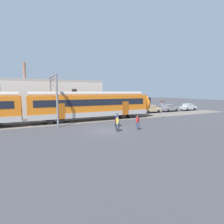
# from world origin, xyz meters

# --- Properties ---
(ground_plane) EXTENTS (160.00, 160.00, 0.00)m
(ground_plane) POSITION_xyz_m (0.00, 0.00, 0.00)
(ground_plane) COLOR #38383D
(track_bed) EXTENTS (80.00, 4.40, 0.01)m
(track_bed) POSITION_xyz_m (-9.99, 7.43, 0.01)
(track_bed) COLOR #605951
(track_bed) RESTS_ON ground
(commuter_train) EXTENTS (38.05, 3.07, 4.73)m
(commuter_train) POSITION_xyz_m (-7.50, 7.43, 2.25)
(commuter_train) COLOR #B2ADA8
(commuter_train) RESTS_ON ground
(pedestrian_yellow) EXTENTS (0.57, 0.66, 1.67)m
(pedestrian_yellow) POSITION_xyz_m (0.91, -1.03, 0.99)
(pedestrian_yellow) COLOR #28282D
(pedestrian_yellow) RESTS_ON ground
(pedestrian_navy) EXTENTS (0.58, 0.65, 1.67)m
(pedestrian_navy) POSITION_xyz_m (2.21, 1.49, 0.99)
(pedestrian_navy) COLOR navy
(pedestrian_navy) RESTS_ON ground
(pedestrian_red) EXTENTS (0.48, 0.71, 1.67)m
(pedestrian_red) POSITION_xyz_m (3.43, -1.27, 0.96)
(pedestrian_red) COLOR navy
(pedestrian_red) RESTS_ON ground
(parked_car_tan) EXTENTS (4.08, 1.92, 1.54)m
(parked_car_tan) POSITION_xyz_m (14.96, 10.94, 0.78)
(parked_car_tan) COLOR tan
(parked_car_tan) RESTS_ON ground
(parked_car_grey) EXTENTS (4.08, 1.91, 1.54)m
(parked_car_grey) POSITION_xyz_m (19.92, 10.95, 0.78)
(parked_car_grey) COLOR gray
(parked_car_grey) RESTS_ON ground
(parked_car_silver) EXTENTS (4.07, 1.90, 1.54)m
(parked_car_silver) POSITION_xyz_m (25.53, 10.87, 0.78)
(parked_car_silver) COLOR #B7BABF
(parked_car_silver) RESTS_ON ground
(catenary_gantry) EXTENTS (0.24, 6.64, 6.53)m
(catenary_gantry) POSITION_xyz_m (-4.59, 7.43, 4.31)
(catenary_gantry) COLOR gray
(catenary_gantry) RESTS_ON ground
(crossing_signal) EXTENTS (0.96, 0.21, 3.00)m
(crossing_signal) POSITION_xyz_m (11.81, 4.22, 2.01)
(crossing_signal) COLOR gray
(crossing_signal) RESTS_ON ground
(background_building) EXTENTS (16.56, 5.00, 9.20)m
(background_building) POSITION_xyz_m (-3.16, 15.75, 3.21)
(background_building) COLOR beige
(background_building) RESTS_ON ground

